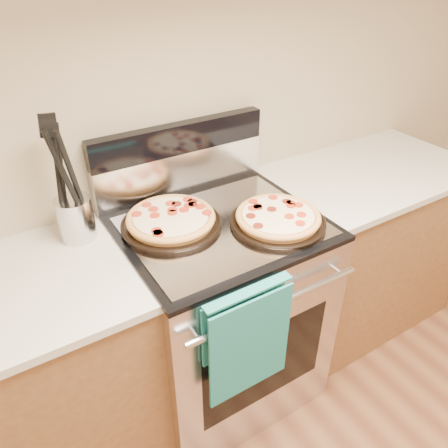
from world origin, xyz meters
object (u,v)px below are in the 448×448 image
pepperoni_pizza_front (278,219)px  pepperoni_pizza_back (171,220)px  utensil_crock (76,218)px  range_body (220,312)px

pepperoni_pizza_front → pepperoni_pizza_back: bearing=150.2°
pepperoni_pizza_front → utensil_crock: (-0.66, 0.33, 0.04)m
pepperoni_pizza_back → pepperoni_pizza_front: size_ratio=1.04×
pepperoni_pizza_back → pepperoni_pizza_front: 0.40m
range_body → pepperoni_pizza_front: bearing=-35.8°
range_body → pepperoni_pizza_front: 0.55m
pepperoni_pizza_back → pepperoni_pizza_front: (0.35, -0.20, -0.00)m
utensil_crock → pepperoni_pizza_back: bearing=-23.4°
pepperoni_pizza_front → utensil_crock: size_ratio=2.23×
utensil_crock → pepperoni_pizza_front: bearing=-26.9°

